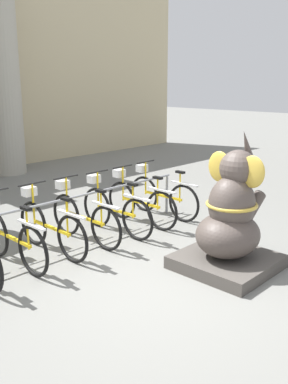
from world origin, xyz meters
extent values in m
plane|color=slate|center=(0.00, 0.00, 0.00)|extent=(60.00, 60.00, 0.00)
cylinder|color=#ADA899|center=(2.17, 7.60, 2.50)|extent=(0.91, 0.91, 5.00)
cylinder|color=gray|center=(2.44, 1.95, 0.38)|extent=(0.05, 0.05, 0.75)
cylinder|color=gray|center=(-0.04, 1.95, 0.75)|extent=(5.06, 0.04, 0.04)
torus|color=black|center=(-0.99, 1.32, 0.36)|extent=(0.05, 0.71, 0.71)
cube|color=yellow|center=(-0.99, 1.82, 0.41)|extent=(0.04, 0.91, 0.04)
cube|color=silver|center=(-0.99, 1.32, 0.73)|extent=(0.06, 0.59, 0.03)
cylinder|color=yellow|center=(-0.99, 1.42, 0.63)|extent=(0.03, 0.03, 0.55)
cube|color=black|center=(-0.99, 1.42, 0.93)|extent=(0.08, 0.18, 0.04)
torus|color=black|center=(-0.35, 2.33, 0.36)|extent=(0.05, 0.71, 0.71)
torus|color=black|center=(-0.35, 1.31, 0.36)|extent=(0.05, 0.71, 0.71)
cube|color=yellow|center=(-0.35, 1.82, 0.41)|extent=(0.04, 0.91, 0.04)
cube|color=silver|center=(-0.35, 1.31, 0.73)|extent=(0.06, 0.59, 0.03)
cylinder|color=yellow|center=(-0.35, 1.41, 0.63)|extent=(0.03, 0.03, 0.55)
cube|color=black|center=(-0.35, 1.41, 0.93)|extent=(0.08, 0.18, 0.04)
cylinder|color=yellow|center=(-0.35, 2.29, 0.68)|extent=(0.03, 0.03, 0.65)
cylinder|color=black|center=(-0.35, 2.29, 1.01)|extent=(0.48, 0.03, 0.03)
cube|color=silver|center=(-0.35, 2.39, 0.87)|extent=(0.20, 0.16, 0.14)
torus|color=black|center=(0.28, 2.32, 0.36)|extent=(0.05, 0.71, 0.71)
torus|color=black|center=(0.28, 1.31, 0.36)|extent=(0.05, 0.71, 0.71)
cube|color=yellow|center=(0.28, 1.82, 0.41)|extent=(0.04, 0.91, 0.04)
cube|color=silver|center=(0.28, 1.31, 0.73)|extent=(0.06, 0.59, 0.03)
cylinder|color=yellow|center=(0.28, 1.41, 0.63)|extent=(0.03, 0.03, 0.55)
cube|color=black|center=(0.28, 1.41, 0.93)|extent=(0.08, 0.18, 0.04)
cylinder|color=yellow|center=(0.28, 2.28, 0.68)|extent=(0.03, 0.03, 0.65)
cylinder|color=black|center=(0.28, 2.28, 1.01)|extent=(0.48, 0.03, 0.03)
cube|color=silver|center=(0.28, 2.38, 0.87)|extent=(0.20, 0.16, 0.14)
torus|color=black|center=(0.92, 2.28, 0.36)|extent=(0.05, 0.71, 0.71)
torus|color=black|center=(0.92, 1.27, 0.36)|extent=(0.05, 0.71, 0.71)
cube|color=yellow|center=(0.92, 1.77, 0.41)|extent=(0.04, 0.91, 0.04)
cube|color=silver|center=(0.92, 1.27, 0.73)|extent=(0.06, 0.59, 0.03)
cylinder|color=yellow|center=(0.92, 1.37, 0.63)|extent=(0.03, 0.03, 0.55)
cube|color=black|center=(0.92, 1.37, 0.93)|extent=(0.08, 0.18, 0.04)
cylinder|color=yellow|center=(0.92, 2.24, 0.68)|extent=(0.03, 0.03, 0.65)
cylinder|color=black|center=(0.92, 2.24, 1.01)|extent=(0.48, 0.03, 0.03)
cube|color=silver|center=(0.92, 2.34, 0.87)|extent=(0.20, 0.16, 0.14)
torus|color=black|center=(1.56, 2.31, 0.36)|extent=(0.05, 0.71, 0.71)
torus|color=black|center=(1.56, 1.30, 0.36)|extent=(0.05, 0.71, 0.71)
cube|color=yellow|center=(1.56, 1.80, 0.41)|extent=(0.04, 0.91, 0.04)
cube|color=silver|center=(1.56, 1.30, 0.73)|extent=(0.06, 0.59, 0.03)
cylinder|color=yellow|center=(1.56, 1.40, 0.63)|extent=(0.03, 0.03, 0.55)
cube|color=black|center=(1.56, 1.40, 0.93)|extent=(0.08, 0.18, 0.04)
cylinder|color=yellow|center=(1.56, 2.27, 0.68)|extent=(0.03, 0.03, 0.65)
cylinder|color=black|center=(1.56, 2.27, 1.01)|extent=(0.48, 0.03, 0.03)
cube|color=silver|center=(1.56, 2.37, 0.87)|extent=(0.20, 0.16, 0.14)
torus|color=black|center=(2.19, 2.33, 0.36)|extent=(0.05, 0.71, 0.71)
torus|color=black|center=(2.19, 1.32, 0.36)|extent=(0.05, 0.71, 0.71)
cube|color=yellow|center=(2.19, 1.83, 0.41)|extent=(0.04, 0.91, 0.04)
cube|color=silver|center=(2.19, 1.32, 0.73)|extent=(0.06, 0.59, 0.03)
cylinder|color=yellow|center=(2.19, 1.42, 0.63)|extent=(0.03, 0.03, 0.55)
cube|color=black|center=(2.19, 1.42, 0.93)|extent=(0.08, 0.18, 0.04)
cylinder|color=yellow|center=(2.19, 2.29, 0.68)|extent=(0.03, 0.03, 0.65)
cylinder|color=black|center=(2.19, 2.29, 1.01)|extent=(0.48, 0.03, 0.03)
cube|color=silver|center=(2.19, 2.39, 0.87)|extent=(0.20, 0.16, 0.14)
cube|color=#4C4742|center=(1.03, -0.39, 0.09)|extent=(1.25, 1.25, 0.18)
ellipsoid|color=#4C423D|center=(1.03, -0.39, 0.49)|extent=(0.96, 0.85, 0.62)
ellipsoid|color=#4C423D|center=(1.08, -0.39, 0.91)|extent=(0.68, 0.62, 0.79)
sphere|color=#4C423D|center=(1.20, -0.39, 1.39)|extent=(0.51, 0.51, 0.51)
ellipsoid|color=gold|center=(1.13, -0.13, 1.39)|extent=(0.08, 0.36, 0.43)
ellipsoid|color=gold|center=(1.13, -0.64, 1.39)|extent=(0.08, 0.36, 0.43)
cone|color=#4C423D|center=(1.42, -0.39, 1.61)|extent=(0.43, 0.18, 0.64)
cylinder|color=#4C423D|center=(1.39, -0.25, 0.83)|extent=(0.50, 0.17, 0.45)
cylinder|color=#4C423D|center=(1.39, -0.53, 0.83)|extent=(0.50, 0.17, 0.45)
torus|color=gold|center=(1.08, -0.39, 0.91)|extent=(0.71, 0.71, 0.05)
camera|label=1|loc=(-3.78, -3.39, 2.54)|focal=40.00mm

